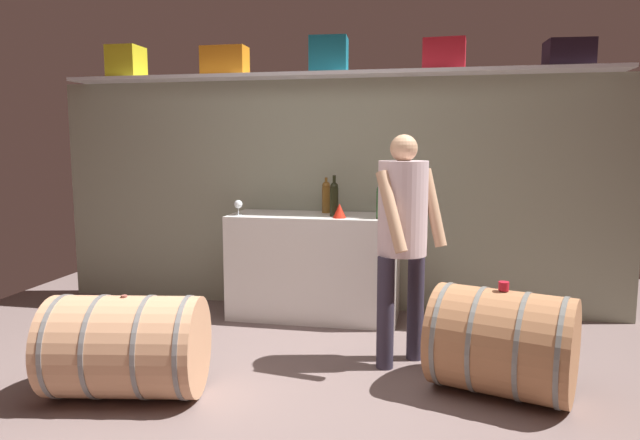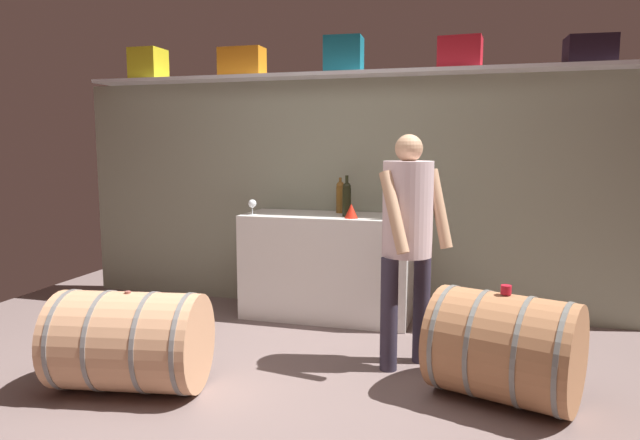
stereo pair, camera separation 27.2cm
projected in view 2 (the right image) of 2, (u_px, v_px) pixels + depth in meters
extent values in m
cube|color=#705E5B|center=(289.00, 374.00, 3.79)|extent=(6.45, 7.62, 0.02)
cube|color=gray|center=(347.00, 195.00, 5.23)|extent=(5.25, 0.10, 2.09)
cube|color=silver|center=(344.00, 75.00, 4.94)|extent=(4.83, 0.40, 0.03)
cube|color=yellow|center=(148.00, 64.00, 5.44)|extent=(0.29, 0.28, 0.29)
cube|color=orange|center=(242.00, 62.00, 5.18)|extent=(0.40, 0.21, 0.26)
cube|color=#147087|center=(344.00, 55.00, 4.92)|extent=(0.33, 0.27, 0.31)
cube|color=red|center=(460.00, 53.00, 4.66)|extent=(0.36, 0.28, 0.25)
cube|color=black|center=(590.00, 50.00, 4.40)|extent=(0.37, 0.29, 0.21)
cube|color=white|center=(328.00, 266.00, 4.98)|extent=(1.45, 0.60, 0.90)
cylinder|color=brown|center=(340.00, 200.00, 5.04)|extent=(0.07, 0.07, 0.23)
sphere|color=brown|center=(340.00, 185.00, 5.02)|extent=(0.07, 0.07, 0.07)
cylinder|color=brown|center=(340.00, 181.00, 5.01)|extent=(0.02, 0.02, 0.06)
cylinder|color=black|center=(347.00, 202.00, 4.79)|extent=(0.07, 0.07, 0.24)
sphere|color=black|center=(347.00, 186.00, 4.77)|extent=(0.07, 0.07, 0.07)
cylinder|color=black|center=(347.00, 180.00, 4.77)|extent=(0.03, 0.03, 0.08)
cylinder|color=#2A5B2C|center=(392.00, 205.00, 4.60)|extent=(0.07, 0.07, 0.23)
sphere|color=#2A5B2C|center=(393.00, 190.00, 4.58)|extent=(0.06, 0.06, 0.06)
cylinder|color=#2A5B2C|center=(393.00, 184.00, 4.57)|extent=(0.02, 0.02, 0.07)
cylinder|color=white|center=(252.00, 214.00, 4.94)|extent=(0.06, 0.06, 0.00)
cylinder|color=white|center=(252.00, 210.00, 4.94)|extent=(0.01, 0.01, 0.06)
sphere|color=white|center=(252.00, 204.00, 4.93)|extent=(0.07, 0.07, 0.07)
sphere|color=maroon|center=(252.00, 205.00, 4.93)|extent=(0.04, 0.04, 0.04)
cone|color=red|center=(351.00, 211.00, 4.68)|extent=(0.11, 0.11, 0.12)
cylinder|color=#A9734B|center=(505.00, 348.00, 3.35)|extent=(0.97, 0.85, 0.63)
cylinder|color=slate|center=(450.00, 337.00, 3.53)|extent=(0.23, 0.62, 0.64)
cylinder|color=slate|center=(483.00, 343.00, 3.42)|extent=(0.23, 0.62, 0.64)
cylinder|color=slate|center=(528.00, 352.00, 3.27)|extent=(0.23, 0.62, 0.64)
cylinder|color=slate|center=(567.00, 360.00, 3.16)|extent=(0.23, 0.62, 0.64)
cylinder|color=brown|center=(507.00, 294.00, 3.30)|extent=(0.04, 0.04, 0.01)
cylinder|color=tan|center=(130.00, 341.00, 3.50)|extent=(0.98, 0.75, 0.60)
cylinder|color=slate|center=(72.00, 339.00, 3.54)|extent=(0.13, 0.61, 0.62)
cylinder|color=slate|center=(108.00, 340.00, 3.52)|extent=(0.13, 0.61, 0.62)
cylinder|color=slate|center=(152.00, 342.00, 3.49)|extent=(0.13, 0.61, 0.62)
cylinder|color=slate|center=(189.00, 343.00, 3.46)|extent=(0.13, 0.61, 0.62)
cylinder|color=#965246|center=(128.00, 292.00, 3.46)|extent=(0.04, 0.04, 0.01)
cylinder|color=red|center=(506.00, 290.00, 3.30)|extent=(0.06, 0.06, 0.05)
cylinder|color=#332D3E|center=(389.00, 314.00, 3.80)|extent=(0.12, 0.12, 0.77)
cylinder|color=#332D3E|center=(422.00, 308.00, 3.94)|extent=(0.12, 0.12, 0.77)
cylinder|color=silver|center=(408.00, 209.00, 3.78)|extent=(0.33, 0.33, 0.63)
sphere|color=tan|center=(409.00, 148.00, 3.72)|extent=(0.18, 0.18, 0.18)
cylinder|color=tan|center=(394.00, 212.00, 3.60)|extent=(0.25, 0.24, 0.52)
cylinder|color=tan|center=(439.00, 209.00, 3.79)|extent=(0.23, 0.22, 0.53)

